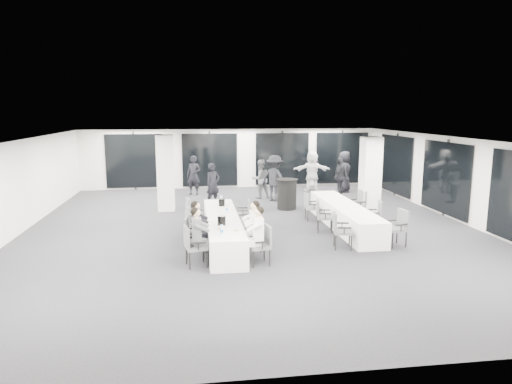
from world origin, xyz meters
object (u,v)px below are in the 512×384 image
at_px(chair_side_right_near, 398,225).
at_px(standing_guest_c, 275,175).
at_px(standing_guest_e, 344,169).
at_px(standing_guest_d, 340,175).
at_px(chair_main_left_mid, 193,226).
at_px(chair_main_right_mid, 253,223).
at_px(chair_main_right_second, 258,237).
at_px(chair_main_right_fourth, 249,218).
at_px(chair_main_right_far, 245,211).
at_px(chair_side_right_mid, 375,214).
at_px(standing_guest_f, 312,168).
at_px(ice_bucket_far, 222,202).
at_px(chair_side_right_far, 358,203).
at_px(standing_guest_b, 260,176).
at_px(chair_side_left_mid, 322,214).
at_px(standing_guest_a, 213,182).
at_px(ice_bucket_near, 222,220).
at_px(standing_guest_h, 372,180).
at_px(chair_side_left_near, 340,228).
at_px(standing_guest_g, 194,173).
at_px(chair_main_left_far, 193,211).
at_px(chair_side_left_far, 310,205).
at_px(chair_main_right_near, 262,242).
at_px(banquet_table_side, 344,216).
at_px(chair_main_left_second, 193,234).
at_px(chair_main_left_near, 193,244).
at_px(chair_main_left_fourth, 193,220).
at_px(banquet_table_main, 223,229).

relative_size(chair_side_right_near, standing_guest_c, 0.47).
bearing_deg(standing_guest_e, standing_guest_d, 162.48).
distance_m(chair_main_left_mid, chair_main_right_mid, 1.67).
relative_size(chair_main_right_second, chair_main_right_fourth, 1.02).
xyz_separation_m(chair_main_right_far, chair_side_right_mid, (3.93, -1.09, 0.04)).
bearing_deg(chair_main_right_second, standing_guest_f, -28.21).
bearing_deg(ice_bucket_far, chair_side_right_far, 8.37).
xyz_separation_m(chair_main_right_far, standing_guest_b, (1.18, 4.65, 0.44)).
bearing_deg(standing_guest_f, standing_guest_d, 123.69).
xyz_separation_m(chair_side_left_mid, standing_guest_a, (-3.13, 4.42, 0.39)).
relative_size(chair_main_left_mid, ice_bucket_near, 3.91).
height_order(standing_guest_f, standing_guest_h, standing_guest_f).
height_order(chair_side_left_near, standing_guest_g, standing_guest_g).
distance_m(chair_side_right_mid, standing_guest_e, 6.84).
relative_size(chair_main_left_far, chair_main_right_far, 1.13).
xyz_separation_m(chair_side_left_far, standing_guest_h, (3.13, 2.37, 0.42)).
relative_size(chair_side_left_mid, standing_guest_d, 0.51).
distance_m(chair_side_right_near, chair_side_right_far, 3.08).
distance_m(chair_main_right_near, standing_guest_h, 8.48).
height_order(chair_side_left_mid, standing_guest_b, standing_guest_b).
relative_size(chair_main_right_fourth, standing_guest_b, 0.46).
relative_size(chair_side_right_far, standing_guest_b, 0.54).
bearing_deg(banquet_table_side, chair_side_left_near, -111.76).
height_order(chair_main_right_second, chair_side_right_far, chair_side_right_far).
xyz_separation_m(chair_main_left_second, standing_guest_c, (3.33, 6.79, 0.49)).
bearing_deg(standing_guest_c, standing_guest_f, -92.18).
bearing_deg(chair_side_right_mid, standing_guest_c, 37.57).
xyz_separation_m(chair_main_left_near, ice_bucket_near, (0.75, 0.96, 0.31)).
bearing_deg(standing_guest_b, standing_guest_a, 13.74).
relative_size(chair_main_left_mid, standing_guest_c, 0.44).
bearing_deg(standing_guest_c, chair_main_left_mid, 102.81).
bearing_deg(chair_main_right_near, chair_main_left_near, 78.25).
bearing_deg(standing_guest_g, chair_side_right_near, -35.49).
bearing_deg(chair_side_left_mid, chair_main_right_far, -100.79).
xyz_separation_m(chair_main_left_second, chair_main_right_fourth, (1.66, 1.85, -0.08)).
height_order(chair_main_right_near, chair_side_right_far, chair_side_right_far).
relative_size(chair_main_right_near, chair_side_right_far, 0.96).
bearing_deg(chair_side_left_far, banquet_table_side, 39.61).
xyz_separation_m(chair_side_left_mid, standing_guest_h, (3.13, 3.83, 0.39)).
distance_m(chair_side_left_near, standing_guest_c, 6.72).
bearing_deg(chair_main_left_near, chair_main_left_far, 168.77).
bearing_deg(standing_guest_f, banquet_table_side, 89.92).
height_order(chair_main_right_near, chair_side_right_mid, chair_main_right_near).
distance_m(chair_side_left_near, chair_side_right_near, 1.67).
bearing_deg(chair_side_right_mid, standing_guest_d, 6.39).
bearing_deg(chair_main_left_fourth, standing_guest_e, 125.74).
height_order(chair_main_right_near, standing_guest_f, standing_guest_f).
xyz_separation_m(banquet_table_main, standing_guest_h, (6.22, 4.56, 0.57)).
bearing_deg(chair_main_right_second, chair_side_right_mid, -69.48).
bearing_deg(chair_main_left_fourth, standing_guest_c, 138.01).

